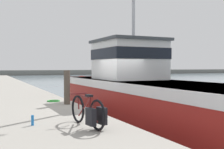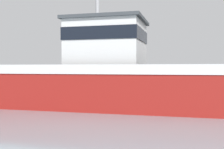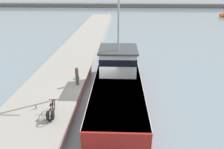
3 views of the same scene
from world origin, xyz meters
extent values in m
plane|color=gray|center=(0.00, 0.00, 0.00)|extent=(320.00, 320.00, 0.00)
cube|color=#A39E93|center=(-3.44, 0.00, 0.38)|extent=(4.44, 80.00, 0.77)
cube|color=maroon|center=(1.32, -0.45, 0.82)|extent=(3.27, 11.60, 1.65)
cube|color=white|center=(1.32, -0.45, 1.48)|extent=(3.33, 11.37, 0.33)
cube|color=white|center=(1.30, 1.00, 2.47)|extent=(2.53, 2.73, 1.64)
cube|color=black|center=(1.30, 1.00, 2.75)|extent=(2.59, 2.78, 0.46)
cube|color=#3D4247|center=(1.30, 1.00, 3.35)|extent=(2.74, 2.95, 0.12)
torus|color=black|center=(-2.21, -4.16, 1.12)|extent=(0.14, 0.71, 0.71)
torus|color=black|center=(-2.34, -3.11, 1.12)|extent=(0.14, 0.71, 0.71)
cylinder|color=maroon|center=(-2.23, -3.99, 1.04)|extent=(0.08, 0.36, 0.19)
cylinder|color=maroon|center=(-2.26, -3.77, 1.22)|extent=(0.05, 0.14, 0.54)
cylinder|color=maroon|center=(-2.24, -3.94, 1.30)|extent=(0.09, 0.47, 0.40)
cylinder|color=maroon|center=(-2.29, -3.50, 1.22)|extent=(0.12, 0.67, 0.54)
cylinder|color=maroon|center=(-2.30, -3.44, 1.48)|extent=(0.10, 0.55, 0.05)
cylinder|color=maroon|center=(-2.33, -3.14, 1.30)|extent=(0.05, 0.10, 0.36)
cylinder|color=maroon|center=(-2.33, -3.17, 1.52)|extent=(0.44, 0.09, 0.04)
cube|color=black|center=(-2.26, -3.74, 1.52)|extent=(0.13, 0.25, 0.05)
cube|color=black|center=(-2.35, -4.13, 1.08)|extent=(0.16, 0.33, 0.39)
cube|color=black|center=(-2.08, -4.09, 1.08)|extent=(0.16, 0.33, 0.39)
cylinder|color=#51473D|center=(-1.65, 0.47, 1.41)|extent=(0.24, 0.24, 1.30)
torus|color=green|center=(-1.94, 1.54, 0.79)|extent=(0.53, 0.53, 0.05)
cylinder|color=blue|center=(-3.45, -2.98, 0.89)|extent=(0.07, 0.07, 0.25)
camera|label=1|loc=(-4.49, -10.00, 2.20)|focal=45.00mm
camera|label=2|loc=(11.77, 4.07, 1.54)|focal=45.00mm
camera|label=3|loc=(1.58, -13.90, 7.62)|focal=35.00mm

